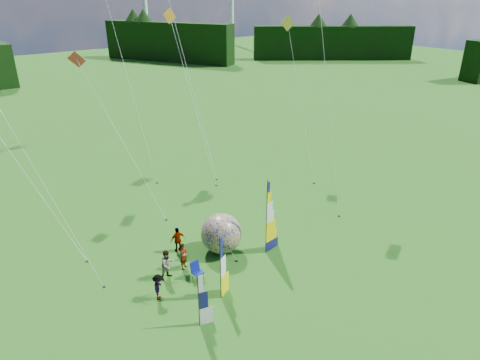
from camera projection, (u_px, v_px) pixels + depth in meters
ground at (297, 284)px, 24.79m from camera, size 220.00×220.00×0.00m
treeline_ring at (301, 224)px, 23.15m from camera, size 210.00×210.00×8.00m
feather_banner_main at (267, 219)px, 26.69m from camera, size 1.36×0.22×5.01m
side_banner_left at (220, 269)px, 22.89m from camera, size 1.01×0.48×3.80m
side_banner_far at (199, 302)px, 21.09m from camera, size 0.91×0.35×3.06m
bol_inflatable at (221, 233)px, 27.38m from camera, size 3.46×3.46×2.62m
spectator_a at (184, 256)px, 25.83m from camera, size 0.77×0.70×1.75m
spectator_b at (167, 264)px, 24.95m from camera, size 0.96×0.58×1.86m
spectator_c at (158, 287)px, 23.28m from camera, size 0.92×1.03×1.56m
spectator_d at (178, 240)px, 27.55m from camera, size 1.05×0.53×1.72m
camp_chair at (198, 271)px, 24.95m from camera, size 0.68×0.68×1.12m
kite_whale at (186, 60)px, 38.82m from camera, size 8.33×14.66×19.47m
kite_rainbow_delta at (19, 154)px, 25.50m from camera, size 8.26×11.54×13.27m
kite_parafoil at (329, 86)px, 31.87m from camera, size 9.13×11.65×18.02m
small_kite_red at (120, 132)px, 31.75m from camera, size 7.13×11.59×11.83m
small_kite_orange at (192, 91)px, 37.94m from camera, size 6.35×12.38×14.62m
small_kite_yellow at (301, 96)px, 37.75m from camera, size 6.46×9.74×13.98m
small_kite_pink at (26, 147)px, 21.69m from camera, size 7.94×8.63×16.58m
small_kite_green at (120, 46)px, 37.20m from camera, size 7.98×14.07×22.12m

